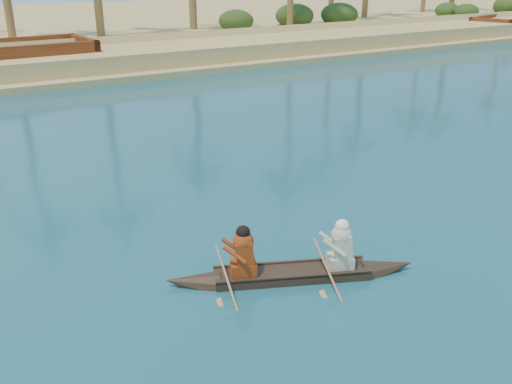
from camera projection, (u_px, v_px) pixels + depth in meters
sandy_embankment at (66, 29)px, 51.11m from camera, size 150.00×51.00×1.50m
shrub_cluster at (126, 38)px, 38.76m from camera, size 100.00×6.00×2.40m
canoe at (292, 266)px, 11.17m from camera, size 4.82×2.62×1.37m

